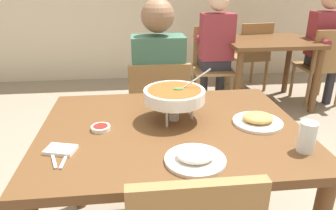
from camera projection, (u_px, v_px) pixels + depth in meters
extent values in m
cube|color=brown|center=(171.00, 130.00, 1.52)|extent=(1.24, 0.95, 0.04)
cylinder|color=brown|center=(75.00, 159.00, 1.99)|extent=(0.07, 0.07, 0.73)
cylinder|color=brown|center=(247.00, 149.00, 2.11)|extent=(0.07, 0.07, 0.73)
cube|color=olive|center=(158.00, 116.00, 2.43)|extent=(0.44, 0.44, 0.03)
cube|color=olive|center=(160.00, 96.00, 2.15)|extent=(0.42, 0.04, 0.45)
cylinder|color=olive|center=(178.00, 130.00, 2.71)|extent=(0.04, 0.04, 0.42)
cylinder|color=olive|center=(134.00, 132.00, 2.67)|extent=(0.04, 0.04, 0.42)
cylinder|color=olive|center=(185.00, 153.00, 2.36)|extent=(0.04, 0.04, 0.42)
cylinder|color=olive|center=(135.00, 156.00, 2.32)|extent=(0.04, 0.04, 0.42)
cylinder|color=#2D2D38|center=(170.00, 138.00, 2.54)|extent=(0.10, 0.10, 0.45)
cylinder|color=#2D2D38|center=(146.00, 140.00, 2.51)|extent=(0.10, 0.10, 0.45)
cube|color=#2D2D38|center=(158.00, 108.00, 2.38)|extent=(0.32, 0.32, 0.12)
cube|color=#3D6B56|center=(158.00, 72.00, 2.19)|extent=(0.36, 0.20, 0.50)
sphere|color=#846047|center=(158.00, 16.00, 2.04)|extent=(0.22, 0.22, 0.22)
cylinder|color=#3D6B56|center=(177.00, 70.00, 2.41)|extent=(0.08, 0.28, 0.08)
cylinder|color=#3D6B56|center=(135.00, 72.00, 2.37)|extent=(0.08, 0.28, 0.08)
cylinder|color=silver|center=(192.00, 110.00, 1.57)|extent=(0.01, 0.01, 0.10)
cylinder|color=silver|center=(164.00, 105.00, 1.63)|extent=(0.01, 0.01, 0.10)
cylinder|color=silver|center=(167.00, 117.00, 1.49)|extent=(0.01, 0.01, 0.10)
torus|color=silver|center=(174.00, 101.00, 1.55)|extent=(0.21, 0.21, 0.01)
cylinder|color=#B2B2B7|center=(174.00, 116.00, 1.58)|extent=(0.05, 0.05, 0.04)
cone|color=orange|center=(174.00, 110.00, 1.56)|extent=(0.02, 0.02, 0.04)
cylinder|color=white|center=(174.00, 95.00, 1.53)|extent=(0.30, 0.30, 0.06)
cylinder|color=#994C1E|center=(174.00, 91.00, 1.52)|extent=(0.26, 0.26, 0.01)
ellipsoid|color=#388433|center=(178.00, 89.00, 1.52)|extent=(0.05, 0.03, 0.01)
cylinder|color=silver|center=(192.00, 82.00, 1.54)|extent=(0.18, 0.01, 0.13)
cylinder|color=white|center=(195.00, 160.00, 1.22)|extent=(0.24, 0.24, 0.01)
ellipsoid|color=white|center=(195.00, 154.00, 1.21)|extent=(0.15, 0.13, 0.04)
cylinder|color=white|center=(257.00, 122.00, 1.54)|extent=(0.24, 0.24, 0.01)
ellipsoid|color=tan|center=(258.00, 118.00, 1.53)|extent=(0.15, 0.13, 0.04)
cylinder|color=white|center=(101.00, 128.00, 1.47)|extent=(0.09, 0.09, 0.02)
cylinder|color=maroon|center=(101.00, 127.00, 1.47)|extent=(0.07, 0.07, 0.01)
cube|color=white|center=(61.00, 150.00, 1.29)|extent=(0.14, 0.11, 0.02)
cube|color=silver|center=(53.00, 157.00, 1.25)|extent=(0.07, 0.16, 0.01)
cube|color=silver|center=(66.00, 157.00, 1.25)|extent=(0.02, 0.17, 0.01)
cylinder|color=silver|center=(307.00, 137.00, 1.28)|extent=(0.07, 0.07, 0.13)
cylinder|color=#4C331E|center=(306.00, 141.00, 1.28)|extent=(0.06, 0.06, 0.08)
cube|color=brown|center=(269.00, 41.00, 3.56)|extent=(1.00, 0.80, 0.04)
cylinder|color=brown|center=(238.00, 85.00, 3.35)|extent=(0.07, 0.07, 0.73)
cylinder|color=brown|center=(316.00, 82.00, 3.44)|extent=(0.07, 0.07, 0.73)
cylinder|color=brown|center=(221.00, 67.00, 3.97)|extent=(0.07, 0.07, 0.73)
cylinder|color=brown|center=(288.00, 65.00, 4.06)|extent=(0.07, 0.07, 0.73)
cube|color=olive|center=(213.00, 70.00, 3.62)|extent=(0.47, 0.47, 0.03)
cube|color=olive|center=(211.00, 45.00, 3.72)|extent=(0.42, 0.07, 0.45)
cylinder|color=olive|center=(198.00, 94.00, 3.53)|extent=(0.04, 0.04, 0.42)
cylinder|color=olive|center=(231.00, 94.00, 3.54)|extent=(0.04, 0.04, 0.42)
cylinder|color=olive|center=(194.00, 83.00, 3.88)|extent=(0.04, 0.04, 0.42)
cylinder|color=olive|center=(224.00, 83.00, 3.89)|extent=(0.04, 0.04, 0.42)
cube|color=olive|center=(318.00, 67.00, 3.74)|extent=(0.44, 0.44, 0.03)
cube|color=olive|center=(332.00, 51.00, 3.46)|extent=(0.42, 0.04, 0.45)
cylinder|color=olive|center=(320.00, 79.00, 4.02)|extent=(0.04, 0.04, 0.42)
cylinder|color=olive|center=(292.00, 81.00, 3.98)|extent=(0.04, 0.04, 0.42)
cylinder|color=olive|center=(308.00, 91.00, 3.63)|extent=(0.04, 0.04, 0.42)
cube|color=olive|center=(247.00, 57.00, 4.20)|extent=(0.49, 0.49, 0.03)
cube|color=olive|center=(257.00, 42.00, 3.93)|extent=(0.42, 0.09, 0.45)
cylinder|color=olive|center=(252.00, 68.00, 4.50)|extent=(0.04, 0.04, 0.42)
cylinder|color=olive|center=(227.00, 70.00, 4.42)|extent=(0.04, 0.04, 0.42)
cylinder|color=olive|center=(266.00, 76.00, 4.16)|extent=(0.04, 0.04, 0.42)
cylinder|color=olive|center=(239.00, 78.00, 4.08)|extent=(0.04, 0.04, 0.42)
cylinder|color=#2D2D38|center=(220.00, 85.00, 3.78)|extent=(0.10, 0.10, 0.45)
cylinder|color=#2D2D38|center=(203.00, 85.00, 3.76)|extent=(0.10, 0.10, 0.45)
cube|color=#2D2D38|center=(214.00, 63.00, 3.63)|extent=(0.32, 0.32, 0.12)
cube|color=maroon|center=(217.00, 37.00, 3.44)|extent=(0.36, 0.20, 0.50)
sphere|color=beige|center=(219.00, 0.00, 3.29)|extent=(0.22, 0.22, 0.22)
cylinder|color=maroon|center=(226.00, 38.00, 3.66)|extent=(0.08, 0.28, 0.08)
cylinder|color=maroon|center=(199.00, 38.00, 3.62)|extent=(0.08, 0.28, 0.08)
cylinder|color=#2D2D38|center=(314.00, 86.00, 3.73)|extent=(0.10, 0.10, 0.45)
cylinder|color=#2D2D38|center=(329.00, 85.00, 3.75)|extent=(0.10, 0.10, 0.45)
cube|color=#2D2D38|center=(324.00, 62.00, 3.67)|extent=(0.32, 0.32, 0.12)
cube|color=maroon|center=(325.00, 34.00, 3.63)|extent=(0.36, 0.20, 0.50)
cylinder|color=maroon|center=(321.00, 42.00, 3.44)|extent=(0.08, 0.28, 0.08)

